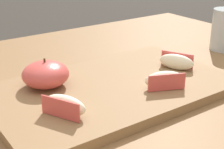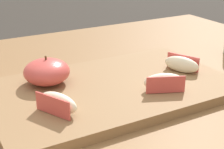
# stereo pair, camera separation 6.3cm
# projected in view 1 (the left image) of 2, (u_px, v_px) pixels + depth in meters

# --- Properties ---
(cutting_board) EXTENTS (0.45, 0.27, 0.02)m
(cutting_board) POSITION_uv_depth(u_px,v_px,m) (112.00, 89.00, 0.64)
(cutting_board) COLOR olive
(cutting_board) RESTS_ON dining_table
(apple_half_skin_up) EXTENTS (0.09, 0.09, 0.05)m
(apple_half_skin_up) POSITION_uv_depth(u_px,v_px,m) (46.00, 74.00, 0.62)
(apple_half_skin_up) COLOR #D14C47
(apple_half_skin_up) RESTS_ON cutting_board
(apple_wedge_back) EXTENTS (0.05, 0.08, 0.03)m
(apple_wedge_back) POSITION_uv_depth(u_px,v_px,m) (65.00, 105.00, 0.52)
(apple_wedge_back) COLOR #F4EACC
(apple_wedge_back) RESTS_ON cutting_board
(apple_wedge_middle) EXTENTS (0.05, 0.08, 0.03)m
(apple_wedge_middle) POSITION_uv_depth(u_px,v_px,m) (175.00, 61.00, 0.71)
(apple_wedge_middle) COLOR #F4EACC
(apple_wedge_middle) RESTS_ON cutting_board
(apple_wedge_left) EXTENTS (0.08, 0.05, 0.03)m
(apple_wedge_left) POSITION_uv_depth(u_px,v_px,m) (164.00, 80.00, 0.61)
(apple_wedge_left) COLOR #F4EACC
(apple_wedge_left) RESTS_ON cutting_board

